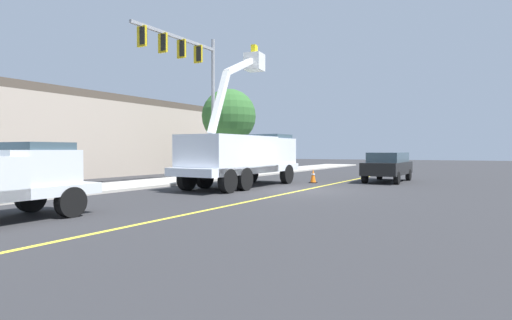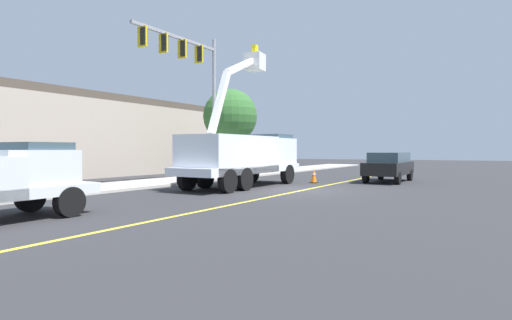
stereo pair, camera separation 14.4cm
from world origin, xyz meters
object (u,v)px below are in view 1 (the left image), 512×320
passing_minivan (388,165)px  traffic_signal_mast (191,72)px  traffic_cone_mid_front (313,176)px  utility_bucket_truck (243,154)px

passing_minivan → traffic_signal_mast: (-4.79, 10.26, 5.29)m
traffic_cone_mid_front → traffic_signal_mast: traffic_signal_mast is taller
utility_bucket_truck → traffic_cone_mid_front: 4.62m
utility_bucket_truck → passing_minivan: 8.85m
traffic_cone_mid_front → traffic_signal_mast: (-2.30, 6.51, 5.88)m
utility_bucket_truck → traffic_signal_mast: (1.28, 3.86, 4.64)m
utility_bucket_truck → traffic_cone_mid_front: bearing=-36.5°
traffic_cone_mid_front → traffic_signal_mast: bearing=109.5°
passing_minivan → traffic_cone_mid_front: 4.54m
traffic_cone_mid_front → passing_minivan: bearing=-56.5°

